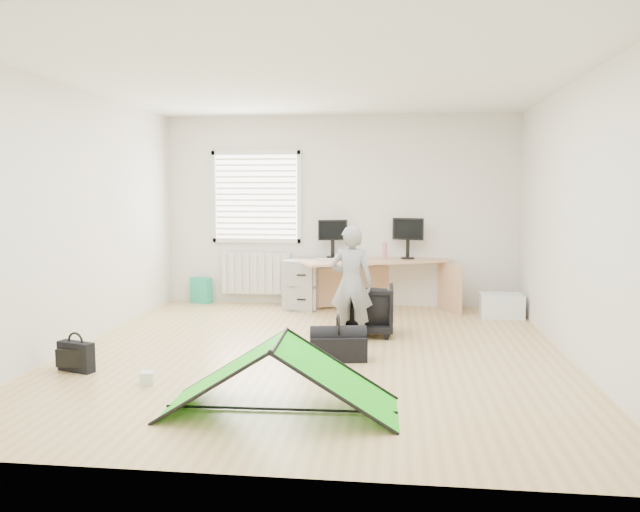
# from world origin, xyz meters

# --- Properties ---
(ground) EXTENTS (5.50, 5.50, 0.00)m
(ground) POSITION_xyz_m (0.00, 0.00, 0.00)
(ground) COLOR tan
(ground) RESTS_ON ground
(back_wall) EXTENTS (5.00, 0.02, 2.70)m
(back_wall) POSITION_xyz_m (0.00, 2.75, 1.35)
(back_wall) COLOR silver
(back_wall) RESTS_ON ground
(window) EXTENTS (1.20, 0.06, 1.20)m
(window) POSITION_xyz_m (-1.20, 2.71, 1.55)
(window) COLOR silver
(window) RESTS_ON back_wall
(radiator) EXTENTS (1.00, 0.12, 0.60)m
(radiator) POSITION_xyz_m (-1.20, 2.67, 0.45)
(radiator) COLOR silver
(radiator) RESTS_ON back_wall
(desk) EXTENTS (2.13, 1.42, 0.70)m
(desk) POSITION_xyz_m (0.53, 2.37, 0.35)
(desk) COLOR tan
(desk) RESTS_ON ground
(filing_cabinet) EXTENTS (0.56, 0.67, 0.69)m
(filing_cabinet) POSITION_xyz_m (-0.45, 2.41, 0.34)
(filing_cabinet) COLOR #9A9C9F
(filing_cabinet) RESTS_ON ground
(monitor_left) EXTENTS (0.42, 0.20, 0.39)m
(monitor_left) POSITION_xyz_m (-0.08, 2.58, 0.89)
(monitor_left) COLOR black
(monitor_left) RESTS_ON desk
(monitor_right) EXTENTS (0.44, 0.23, 0.42)m
(monitor_right) POSITION_xyz_m (0.97, 2.57, 0.90)
(monitor_right) COLOR black
(monitor_right) RESTS_ON desk
(keyboard) EXTENTS (0.43, 0.16, 0.02)m
(keyboard) POSITION_xyz_m (-0.05, 2.27, 0.71)
(keyboard) COLOR beige
(keyboard) RESTS_ON desk
(thermos) EXTENTS (0.08, 0.08, 0.23)m
(thermos) POSITION_xyz_m (0.65, 2.53, 0.81)
(thermos) COLOR #CA7193
(thermos) RESTS_ON desk
(office_chair) EXTENTS (0.62, 0.64, 0.57)m
(office_chair) POSITION_xyz_m (0.47, 0.91, 0.29)
(office_chair) COLOR black
(office_chair) RESTS_ON ground
(person) EXTENTS (0.49, 0.34, 1.27)m
(person) POSITION_xyz_m (0.33, 0.54, 0.64)
(person) COLOR gray
(person) RESTS_ON ground
(kite) EXTENTS (1.77, 0.83, 0.54)m
(kite) POSITION_xyz_m (-0.05, -1.68, 0.27)
(kite) COLOR #1AD814
(kite) RESTS_ON ground
(storage_crate) EXTENTS (0.55, 0.39, 0.30)m
(storage_crate) POSITION_xyz_m (2.18, 2.09, 0.15)
(storage_crate) COLOR white
(storage_crate) RESTS_ON ground
(tote_bag) EXTENTS (0.34, 0.24, 0.37)m
(tote_bag) POSITION_xyz_m (-2.02, 2.63, 0.19)
(tote_bag) COLOR #23AB7F
(tote_bag) RESTS_ON ground
(laptop_bag) EXTENTS (0.38, 0.22, 0.27)m
(laptop_bag) POSITION_xyz_m (-2.09, -0.88, 0.14)
(laptop_bag) COLOR black
(laptop_bag) RESTS_ON ground
(white_box) EXTENTS (0.13, 0.13, 0.11)m
(white_box) POSITION_xyz_m (-1.29, -1.18, 0.05)
(white_box) COLOR silver
(white_box) RESTS_ON ground
(duffel_bag) EXTENTS (0.58, 0.36, 0.24)m
(duffel_bag) POSITION_xyz_m (0.25, -0.21, 0.12)
(duffel_bag) COLOR black
(duffel_bag) RESTS_ON ground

